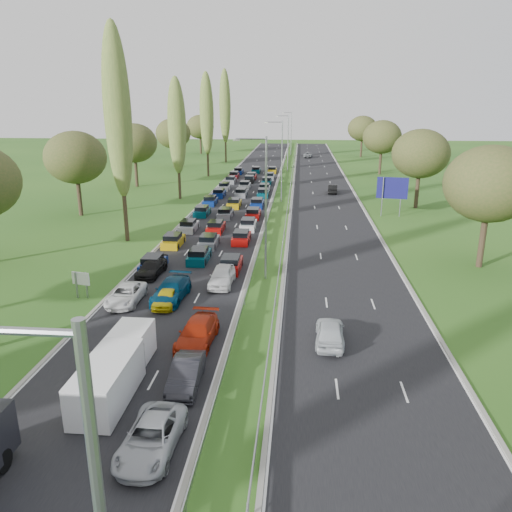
% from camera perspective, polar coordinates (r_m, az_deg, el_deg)
% --- Properties ---
extents(ground, '(260.00, 260.00, 0.00)m').
position_cam_1_polar(ground, '(78.93, 2.96, 6.50)').
color(ground, '#234F18').
rests_on(ground, ground).
extents(near_carriageway, '(10.50, 215.00, 0.04)m').
position_cam_1_polar(near_carriageway, '(81.89, -1.73, 6.91)').
color(near_carriageway, black).
rests_on(near_carriageway, ground).
extents(far_carriageway, '(10.50, 215.00, 0.04)m').
position_cam_1_polar(far_carriageway, '(81.44, 7.81, 6.70)').
color(far_carriageway, black).
rests_on(far_carriageway, ground).
extents(central_reservation, '(2.36, 215.00, 0.32)m').
position_cam_1_polar(central_reservation, '(81.29, 3.03, 7.21)').
color(central_reservation, gray).
rests_on(central_reservation, ground).
extents(lamp_columns, '(0.18, 140.18, 12.00)m').
position_cam_1_polar(lamp_columns, '(76.06, 2.97, 10.67)').
color(lamp_columns, gray).
rests_on(lamp_columns, ground).
extents(poplar_row, '(2.80, 127.80, 22.44)m').
position_cam_1_polar(poplar_row, '(68.34, -11.29, 15.01)').
color(poplar_row, '#2D2116').
rests_on(poplar_row, ground).
extents(woodland_left, '(8.00, 166.00, 11.10)m').
position_cam_1_polar(woodland_left, '(67.23, -21.14, 10.15)').
color(woodland_left, '#2D2116').
rests_on(woodland_left, ground).
extents(woodland_right, '(8.00, 153.00, 11.10)m').
position_cam_1_polar(woodland_right, '(66.70, 19.87, 10.23)').
color(woodland_right, '#2D2116').
rests_on(woodland_right, ground).
extents(traffic_queue_fill, '(9.13, 69.68, 0.80)m').
position_cam_1_polar(traffic_queue_fill, '(76.76, -2.18, 6.54)').
color(traffic_queue_fill, navy).
rests_on(traffic_queue_fill, ground).
extents(near_car_2, '(2.22, 4.78, 1.33)m').
position_cam_1_polar(near_car_2, '(39.06, -14.63, -4.28)').
color(near_car_2, silver).
rests_on(near_car_2, near_carriageway).
extents(near_car_3, '(2.14, 4.63, 1.31)m').
position_cam_1_polar(near_car_3, '(44.69, -11.86, -1.35)').
color(near_car_3, black).
rests_on(near_car_3, near_carriageway).
extents(near_car_7, '(2.48, 5.42, 1.54)m').
position_cam_1_polar(near_car_7, '(38.89, -9.66, -3.88)').
color(near_car_7, '#05324F').
rests_on(near_car_7, near_carriageway).
extents(near_car_8, '(1.76, 3.97, 1.33)m').
position_cam_1_polar(near_car_8, '(37.95, -10.07, -4.61)').
color(near_car_8, '#BEAB0C').
rests_on(near_car_8, near_carriageway).
extents(near_car_9, '(1.64, 4.37, 1.43)m').
position_cam_1_polar(near_car_9, '(27.59, -8.01, -13.18)').
color(near_car_9, black).
rests_on(near_car_9, near_carriageway).
extents(near_car_10, '(2.40, 4.93, 1.35)m').
position_cam_1_polar(near_car_10, '(23.44, -11.90, -19.64)').
color(near_car_10, '#A0A3A9').
rests_on(near_car_10, near_carriageway).
extents(near_car_11, '(2.34, 5.22, 1.49)m').
position_cam_1_polar(near_car_11, '(31.83, -6.71, -8.71)').
color(near_car_11, '#9D1F09').
rests_on(near_car_11, near_carriageway).
extents(near_car_12, '(1.94, 4.68, 1.59)m').
position_cam_1_polar(near_car_12, '(41.44, -3.91, -2.29)').
color(near_car_12, silver).
rests_on(near_car_12, near_carriageway).
extents(far_car_0, '(1.98, 4.53, 1.52)m').
position_cam_1_polar(far_car_0, '(32.04, 8.44, -8.58)').
color(far_car_0, silver).
rests_on(far_car_0, far_carriageway).
extents(far_car_1, '(1.80, 4.40, 1.42)m').
position_cam_1_polar(far_car_1, '(84.90, 8.76, 7.58)').
color(far_car_1, black).
rests_on(far_car_1, far_carriageway).
extents(far_car_2, '(2.62, 5.15, 1.39)m').
position_cam_1_polar(far_car_2, '(140.39, 5.93, 11.42)').
color(far_car_2, gray).
rests_on(far_car_2, far_carriageway).
extents(white_van_front, '(2.18, 5.56, 2.23)m').
position_cam_1_polar(white_van_front, '(27.11, -16.43, -13.35)').
color(white_van_front, silver).
rests_on(white_van_front, near_carriageway).
extents(white_van_rear, '(2.04, 5.21, 2.10)m').
position_cam_1_polar(white_van_rear, '(29.75, -14.59, -10.47)').
color(white_van_rear, white).
rests_on(white_van_rear, near_carriageway).
extents(info_sign, '(1.49, 0.42, 2.10)m').
position_cam_1_polar(info_sign, '(40.82, -19.37, -2.75)').
color(info_sign, gray).
rests_on(info_sign, ground).
extents(direction_sign, '(3.95, 0.80, 5.20)m').
position_cam_1_polar(direction_sign, '(68.51, 15.30, 7.32)').
color(direction_sign, gray).
rests_on(direction_sign, ground).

